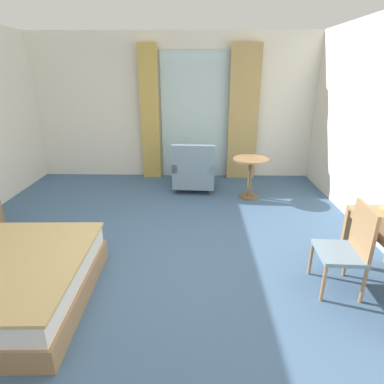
% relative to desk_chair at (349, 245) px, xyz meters
% --- Properties ---
extents(ground, '(6.26, 7.35, 0.10)m').
position_rel_desk_chair_xyz_m(ground, '(-2.01, 0.44, -0.56)').
color(ground, '#426084').
extents(wall_back, '(5.86, 0.12, 2.83)m').
position_rel_desk_chair_xyz_m(wall_back, '(-2.01, 3.85, 0.91)').
color(wall_back, white).
rests_on(wall_back, ground).
extents(balcony_glass_door, '(1.42, 0.02, 2.49)m').
position_rel_desk_chair_xyz_m(balcony_glass_door, '(-1.55, 3.77, 0.74)').
color(balcony_glass_door, silver).
rests_on(balcony_glass_door, ground).
extents(curtain_panel_left, '(0.36, 0.10, 2.61)m').
position_rel_desk_chair_xyz_m(curtain_panel_left, '(-2.48, 3.67, 0.80)').
color(curtain_panel_left, tan).
rests_on(curtain_panel_left, ground).
extents(curtain_panel_right, '(0.58, 0.10, 2.61)m').
position_rel_desk_chair_xyz_m(curtain_panel_right, '(-0.62, 3.67, 0.80)').
color(curtain_panel_right, tan).
rests_on(curtain_panel_right, ground).
extents(desk_chair, '(0.44, 0.50, 0.92)m').
position_rel_desk_chair_xyz_m(desk_chair, '(0.00, 0.00, 0.00)').
color(desk_chair, gray).
rests_on(desk_chair, ground).
extents(armchair_by_window, '(0.79, 0.78, 0.91)m').
position_rel_desk_chair_xyz_m(armchair_by_window, '(-1.58, 2.89, -0.15)').
color(armchair_by_window, gray).
rests_on(armchair_by_window, ground).
extents(round_cafe_table, '(0.61, 0.61, 0.71)m').
position_rel_desk_chair_xyz_m(round_cafe_table, '(-0.60, 2.54, 0.02)').
color(round_cafe_table, '#9E754C').
rests_on(round_cafe_table, ground).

